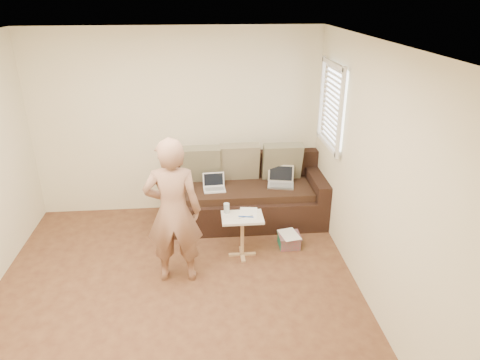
{
  "coord_description": "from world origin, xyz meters",
  "views": [
    {
      "loc": [
        0.33,
        -3.67,
        3.02
      ],
      "look_at": [
        0.8,
        1.4,
        0.78
      ],
      "focal_mm": 32.56,
      "sensor_mm": 36.0,
      "label": 1
    }
  ],
  "objects_px": {
    "sofa": "(245,192)",
    "drinking_glass": "(227,208)",
    "laptop_silver": "(281,186)",
    "striped_box": "(289,240)",
    "person": "(173,212)",
    "side_table": "(242,236)",
    "laptop_white": "(214,190)"
  },
  "relations": [
    {
      "from": "striped_box",
      "to": "drinking_glass",
      "type": "bearing_deg",
      "value": -177.68
    },
    {
      "from": "sofa",
      "to": "side_table",
      "type": "xyz_separation_m",
      "value": [
        -0.12,
        -0.91,
        -0.15
      ]
    },
    {
      "from": "laptop_silver",
      "to": "striped_box",
      "type": "distance_m",
      "value": 0.84
    },
    {
      "from": "person",
      "to": "sofa",
      "type": "bearing_deg",
      "value": -123.01
    },
    {
      "from": "laptop_white",
      "to": "striped_box",
      "type": "bearing_deg",
      "value": -39.43
    },
    {
      "from": "sofa",
      "to": "person",
      "type": "height_order",
      "value": "person"
    },
    {
      "from": "laptop_silver",
      "to": "striped_box",
      "type": "relative_size",
      "value": 1.29
    },
    {
      "from": "drinking_glass",
      "to": "striped_box",
      "type": "relative_size",
      "value": 0.44
    },
    {
      "from": "laptop_white",
      "to": "striped_box",
      "type": "xyz_separation_m",
      "value": [
        0.91,
        -0.67,
        -0.43
      ]
    },
    {
      "from": "person",
      "to": "striped_box",
      "type": "bearing_deg",
      "value": -157.39
    },
    {
      "from": "person",
      "to": "side_table",
      "type": "distance_m",
      "value": 1.04
    },
    {
      "from": "drinking_glass",
      "to": "striped_box",
      "type": "bearing_deg",
      "value": 2.32
    },
    {
      "from": "sofa",
      "to": "side_table",
      "type": "distance_m",
      "value": 0.93
    },
    {
      "from": "drinking_glass",
      "to": "laptop_silver",
      "type": "bearing_deg",
      "value": 43.26
    },
    {
      "from": "drinking_glass",
      "to": "sofa",
      "type": "bearing_deg",
      "value": 69.23
    },
    {
      "from": "person",
      "to": "laptop_white",
      "type": "bearing_deg",
      "value": -109.93
    },
    {
      "from": "sofa",
      "to": "drinking_glass",
      "type": "relative_size",
      "value": 18.33
    },
    {
      "from": "person",
      "to": "striped_box",
      "type": "xyz_separation_m",
      "value": [
        1.39,
        0.52,
        -0.75
      ]
    },
    {
      "from": "person",
      "to": "drinking_glass",
      "type": "xyz_separation_m",
      "value": [
        0.6,
        0.49,
        -0.24
      ]
    },
    {
      "from": "striped_box",
      "to": "laptop_silver",
      "type": "bearing_deg",
      "value": 89.67
    },
    {
      "from": "side_table",
      "to": "drinking_glass",
      "type": "distance_m",
      "value": 0.39
    },
    {
      "from": "laptop_silver",
      "to": "striped_box",
      "type": "bearing_deg",
      "value": -78.35
    },
    {
      "from": "laptop_white",
      "to": "person",
      "type": "relative_size",
      "value": 0.17
    },
    {
      "from": "person",
      "to": "striped_box",
      "type": "height_order",
      "value": "person"
    },
    {
      "from": "side_table",
      "to": "drinking_glass",
      "type": "height_order",
      "value": "drinking_glass"
    },
    {
      "from": "laptop_silver",
      "to": "person",
      "type": "bearing_deg",
      "value": -126.35
    },
    {
      "from": "laptop_silver",
      "to": "laptop_white",
      "type": "height_order",
      "value": "laptop_silver"
    },
    {
      "from": "laptop_white",
      "to": "drinking_glass",
      "type": "bearing_deg",
      "value": -83.54
    },
    {
      "from": "side_table",
      "to": "person",
      "type": "bearing_deg",
      "value": -153.99
    },
    {
      "from": "laptop_white",
      "to": "side_table",
      "type": "xyz_separation_m",
      "value": [
        0.3,
        -0.81,
        -0.25
      ]
    },
    {
      "from": "side_table",
      "to": "laptop_silver",
      "type": "bearing_deg",
      "value": 54.41
    },
    {
      "from": "person",
      "to": "side_table",
      "type": "bearing_deg",
      "value": -152.03
    }
  ]
}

